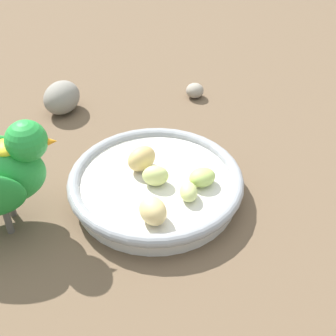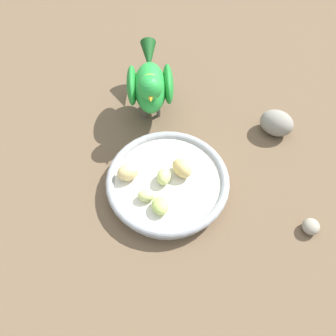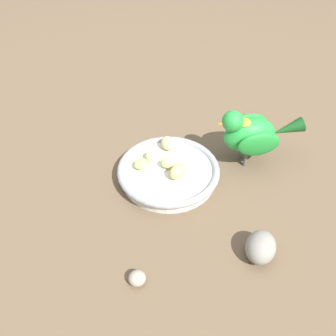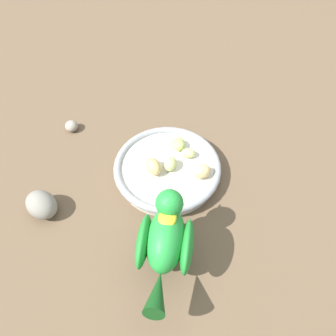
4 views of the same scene
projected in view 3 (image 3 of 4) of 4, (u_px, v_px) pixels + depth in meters
The scene contains 10 objects.
ground_plane at pixel (154, 182), 0.75m from camera, with size 4.00×4.00×0.00m, color brown.
feeding_bowl at pixel (169, 172), 0.75m from camera, with size 0.22×0.22×0.03m.
apple_piece_0 at pixel (150, 156), 0.76m from camera, with size 0.03×0.02×0.02m, color #C6D17A.
apple_piece_1 at pixel (178, 171), 0.71m from camera, with size 0.04×0.03×0.03m, color tan.
apple_piece_2 at pixel (168, 163), 0.74m from camera, with size 0.03×0.02×0.02m, color #C6D17A.
apple_piece_3 at pixel (142, 164), 0.74m from camera, with size 0.03×0.03×0.02m, color #B2CC66.
apple_piece_4 at pixel (168, 143), 0.78m from camera, with size 0.04×0.03×0.03m, color #E5C67F.
parrot at pixel (251, 133), 0.75m from camera, with size 0.16×0.16×0.14m.
rock_large at pixel (261, 247), 0.60m from camera, with size 0.06×0.05×0.05m, color gray.
pebble_0 at pixel (137, 278), 0.57m from camera, with size 0.03×0.03×0.02m, color gray.
Camera 3 is at (-0.33, 0.42, 0.53)m, focal length 37.89 mm.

